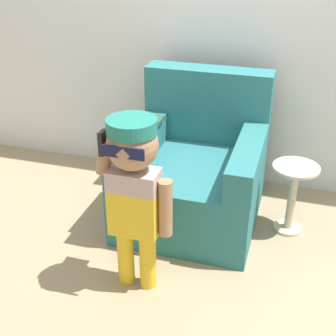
{
  "coord_description": "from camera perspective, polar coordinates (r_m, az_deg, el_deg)",
  "views": [
    {
      "loc": [
        0.66,
        -2.71,
        1.9
      ],
      "look_at": [
        -0.07,
        -0.31,
        0.58
      ],
      "focal_mm": 50.0,
      "sensor_mm": 36.0,
      "label": 1
    }
  ],
  "objects": [
    {
      "name": "ground_plane",
      "position": [
        3.38,
        2.6,
        -6.59
      ],
      "size": [
        10.0,
        10.0,
        0.0
      ],
      "primitive_type": "plane",
      "color": "#998466"
    },
    {
      "name": "wall_back",
      "position": [
        3.6,
        6.3,
        17.91
      ],
      "size": [
        10.0,
        0.05,
        2.6
      ],
      "color": "silver",
      "rests_on": "ground_plane"
    },
    {
      "name": "armchair",
      "position": [
        3.32,
        3.4,
        -0.28
      ],
      "size": [
        0.94,
        1.03,
        0.99
      ],
      "color": "#286B70",
      "rests_on": "ground_plane"
    },
    {
      "name": "person_child",
      "position": [
        2.48,
        -4.14,
        -1.54
      ],
      "size": [
        0.43,
        0.32,
        1.04
      ],
      "color": "gold",
      "rests_on": "ground_plane"
    },
    {
      "name": "side_table",
      "position": [
        3.26,
        14.97,
        -2.86
      ],
      "size": [
        0.31,
        0.31,
        0.5
      ],
      "color": "beige",
      "rests_on": "ground_plane"
    }
  ]
}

